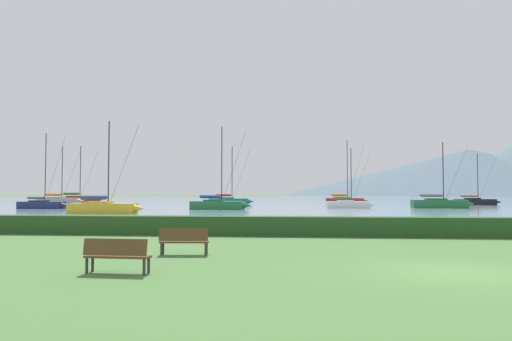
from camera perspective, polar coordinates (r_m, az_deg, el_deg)
The scene contains 16 objects.
ground_plane at distance 14.83m, azimuth 22.07°, elevation -10.89°, with size 1000.00×1000.00×0.00m, color #477038.
harbor_water at distance 151.15m, azimuth 7.19°, elevation -3.38°, with size 320.00×246.00×0.00m, color slate.
hedge_line at distance 25.47m, azimuth 14.99°, elevation -6.33°, with size 80.00×1.20×0.98m, color #284C23.
sailboat_slip_0 at distance 96.38m, azimuth 10.28°, elevation -3.42°, with size 8.20×2.73×12.28m.
sailboat_slip_1 at distance 63.91m, azimuth -4.42°, elevation -3.93°, with size 7.96×2.81×10.76m.
sailboat_slip_2 at distance 70.50m, azimuth 10.67°, elevation -3.85°, with size 6.87×2.16×8.43m.
sailboat_slip_3 at distance 72.74m, azimuth -23.57°, elevation -3.61°, with size 7.16×2.63×10.27m.
sailboat_slip_4 at distance 90.06m, azimuth -3.11°, elevation -3.53°, with size 8.24×2.80×10.71m.
sailboat_slip_5 at distance 94.29m, azimuth 24.10°, elevation -3.29°, with size 7.80×2.75×9.10m.
sailboat_slip_6 at distance 99.31m, azimuth -21.89°, elevation -3.24°, with size 8.67×3.41×10.84m.
sailboat_slip_7 at distance 53.84m, azimuth -17.25°, elevation -4.09°, with size 7.93×2.41×9.72m.
sailboat_slip_8 at distance 109.33m, azimuth -20.03°, elevation -3.16°, with size 9.48×4.14×11.98m.
sailboat_slip_9 at distance 73.99m, azimuth 20.55°, elevation -3.56°, with size 8.56×2.62×9.28m.
park_bench_near_path at distance 17.63m, azimuth -8.36°, elevation -7.95°, with size 1.75×0.63×0.95m.
park_bench_under_tree at distance 14.01m, azimuth -15.85°, elevation -9.28°, with size 1.82×0.57×0.95m.
distant_hill_east_ridge at distance 433.01m, azimuth 23.48°, elevation -0.19°, with size 301.58×301.58×37.14m, color #4C6070.
Camera 1 is at (-4.11, -14.08, 2.20)m, focal length 34.49 mm.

